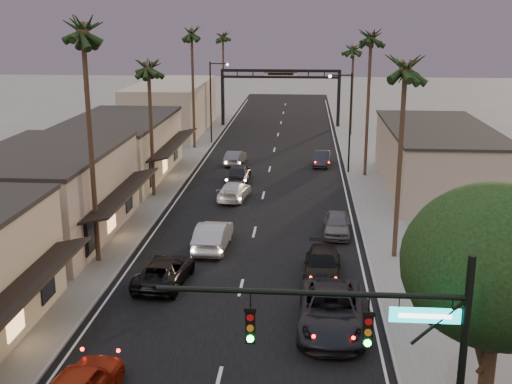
% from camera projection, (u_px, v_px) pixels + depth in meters
% --- Properties ---
extents(ground, '(200.00, 200.00, 0.00)m').
position_uv_depth(ground, '(266.00, 186.00, 53.89)').
color(ground, slate).
rests_on(ground, ground).
extents(road, '(14.00, 120.00, 0.02)m').
position_uv_depth(road, '(269.00, 172.00, 58.70)').
color(road, black).
rests_on(road, ground).
extents(sidewalk_left, '(5.00, 92.00, 0.12)m').
position_uv_depth(sidewalk_left, '(181.00, 154.00, 66.11)').
color(sidewalk_left, slate).
rests_on(sidewalk_left, ground).
extents(sidewalk_right, '(5.00, 92.00, 0.12)m').
position_uv_depth(sidewalk_right, '(367.00, 157.00, 64.71)').
color(sidewalk_right, slate).
rests_on(sidewalk_right, ground).
extents(storefront_mid, '(8.00, 14.00, 5.50)m').
position_uv_depth(storefront_mid, '(48.00, 196.00, 40.66)').
color(storefront_mid, '#A19180').
rests_on(storefront_mid, ground).
extents(storefront_far, '(8.00, 16.00, 5.00)m').
position_uv_depth(storefront_far, '(119.00, 149.00, 56.11)').
color(storefront_far, '#B6AA8B').
rests_on(storefront_far, ground).
extents(storefront_dist, '(8.00, 20.00, 6.00)m').
position_uv_depth(storefront_dist, '(172.00, 107.00, 78.08)').
color(storefront_dist, '#A19180').
rests_on(storefront_dist, ground).
extents(building_right, '(8.00, 18.00, 5.00)m').
position_uv_depth(building_right, '(437.00, 159.00, 52.19)').
color(building_right, '#A19180').
rests_on(building_right, ground).
extents(traffic_signal, '(8.51, 0.22, 7.80)m').
position_uv_depth(traffic_signal, '(392.00, 347.00, 17.52)').
color(traffic_signal, black).
rests_on(traffic_signal, ground).
extents(corner_tree, '(6.20, 6.20, 8.80)m').
position_uv_depth(corner_tree, '(501.00, 272.00, 20.32)').
color(corner_tree, '#38281C').
rests_on(corner_tree, ground).
extents(arch, '(15.20, 0.40, 7.27)m').
position_uv_depth(arch, '(280.00, 83.00, 81.25)').
color(arch, black).
rests_on(arch, ground).
extents(streetlight_right, '(2.13, 0.30, 9.00)m').
position_uv_depth(streetlight_right, '(347.00, 115.00, 56.77)').
color(streetlight_right, black).
rests_on(streetlight_right, ground).
extents(streetlight_left, '(2.13, 0.30, 9.00)m').
position_uv_depth(streetlight_left, '(213.00, 96.00, 70.29)').
color(streetlight_left, black).
rests_on(streetlight_left, ground).
extents(palm_lb, '(3.20, 3.20, 15.20)m').
position_uv_depth(palm_lb, '(82.00, 24.00, 33.67)').
color(palm_lb, '#38281C').
rests_on(palm_lb, ground).
extents(palm_lc, '(3.20, 3.20, 12.20)m').
position_uv_depth(palm_lc, '(148.00, 62.00, 47.90)').
color(palm_lc, '#38281C').
rests_on(palm_lc, ground).
extents(palm_ld, '(3.20, 3.20, 14.20)m').
position_uv_depth(palm_ld, '(192.00, 30.00, 65.64)').
color(palm_ld, '#38281C').
rests_on(palm_ld, ground).
extents(palm_ra, '(3.20, 3.20, 13.20)m').
position_uv_depth(palm_ra, '(406.00, 61.00, 34.84)').
color(palm_ra, '#38281C').
rests_on(palm_ra, ground).
extents(palm_rb, '(3.20, 3.20, 14.20)m').
position_uv_depth(palm_rb, '(371.00, 33.00, 53.80)').
color(palm_rb, '#38281C').
rests_on(palm_rb, ground).
extents(palm_rc, '(3.20, 3.20, 12.20)m').
position_uv_depth(palm_rc, '(354.00, 46.00, 73.54)').
color(palm_rc, '#38281C').
rests_on(palm_rc, ground).
extents(palm_far, '(3.20, 3.20, 13.20)m').
position_uv_depth(palm_far, '(223.00, 33.00, 87.99)').
color(palm_far, '#38281C').
rests_on(palm_far, ground).
extents(oncoming_pickup, '(2.83, 5.33, 1.43)m').
position_uv_depth(oncoming_pickup, '(164.00, 271.00, 34.07)').
color(oncoming_pickup, black).
rests_on(oncoming_pickup, ground).
extents(oncoming_silver, '(1.95, 5.14, 1.67)m').
position_uv_depth(oncoming_silver, '(213.00, 235.00, 39.19)').
color(oncoming_silver, '#9D9CA2').
rests_on(oncoming_silver, ground).
extents(oncoming_white, '(2.54, 4.97, 1.38)m').
position_uv_depth(oncoming_white, '(234.00, 191.00, 49.78)').
color(oncoming_white, silver).
rests_on(oncoming_white, ground).
extents(oncoming_dgrey, '(1.92, 4.70, 1.59)m').
position_uv_depth(oncoming_dgrey, '(239.00, 173.00, 55.06)').
color(oncoming_dgrey, black).
rests_on(oncoming_dgrey, ground).
extents(oncoming_grey_far, '(1.87, 4.21, 1.34)m').
position_uv_depth(oncoming_grey_far, '(235.00, 158.00, 61.38)').
color(oncoming_grey_far, '#515157').
rests_on(oncoming_grey_far, ground).
extents(curbside_near, '(3.12, 6.48, 1.78)m').
position_uv_depth(curbside_near, '(331.00, 311.00, 29.05)').
color(curbside_near, black).
rests_on(curbside_near, ground).
extents(curbside_black, '(2.21, 4.93, 1.40)m').
position_uv_depth(curbside_black, '(322.00, 264.00, 35.00)').
color(curbside_black, black).
rests_on(curbside_black, ground).
extents(curbside_grey, '(1.88, 4.27, 1.43)m').
position_uv_depth(curbside_grey, '(337.00, 224.00, 41.71)').
color(curbside_grey, '#535359').
rests_on(curbside_grey, ground).
extents(curbside_far, '(1.81, 4.27, 1.37)m').
position_uv_depth(curbside_far, '(322.00, 158.00, 60.99)').
color(curbside_far, black).
rests_on(curbside_far, ground).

